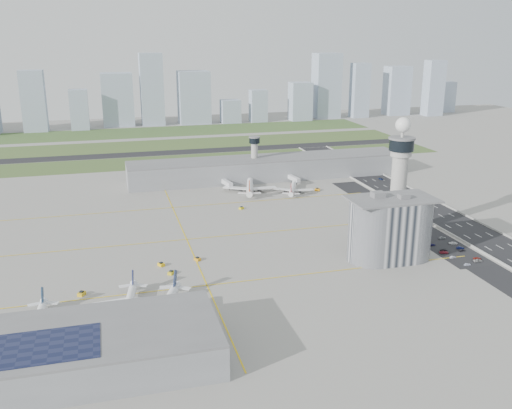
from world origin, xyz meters
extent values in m
plane|color=#9C9991|center=(0.00, 0.00, 0.00)|extent=(1000.00, 1000.00, 0.00)
cube|color=#405B2B|center=(-20.00, 225.00, 0.04)|extent=(480.00, 50.00, 0.08)
cube|color=#3A5528|center=(-20.00, 300.00, 0.04)|extent=(480.00, 60.00, 0.08)
cube|color=#3B5628|center=(-20.00, 380.00, 0.04)|extent=(480.00, 70.00, 0.08)
cube|color=black|center=(-20.00, 262.00, 0.06)|extent=(480.00, 22.00, 0.10)
cube|color=black|center=(115.00, 0.00, 0.05)|extent=(28.00, 500.00, 0.10)
cube|color=#9E9E99|center=(101.00, 0.00, 0.60)|extent=(0.60, 500.00, 1.20)
cube|color=#9E9E99|center=(129.00, 0.00, 0.60)|extent=(0.60, 500.00, 1.20)
cube|color=black|center=(90.00, -10.00, 0.04)|extent=(18.00, 260.00, 0.08)
cube|color=black|center=(88.00, -22.00, 0.05)|extent=(20.00, 44.00, 0.10)
cube|color=yellow|center=(-40.00, -30.00, 0.01)|extent=(260.00, 0.60, 0.01)
cube|color=yellow|center=(-40.00, 30.00, 0.01)|extent=(260.00, 0.60, 0.01)
cube|color=yellow|center=(-40.00, 90.00, 0.01)|extent=(260.00, 0.60, 0.01)
cube|color=yellow|center=(-40.00, 30.00, 0.01)|extent=(0.60, 260.00, 0.01)
cylinder|color=#ADAAA5|center=(72.00, 8.00, 24.00)|extent=(8.40, 8.40, 48.00)
cylinder|color=#ADAAA5|center=(72.00, 8.00, 46.00)|extent=(11.00, 11.00, 4.00)
cylinder|color=black|center=(72.00, 8.00, 50.00)|extent=(13.00, 13.00, 6.00)
cylinder|color=slate|center=(72.00, 8.00, 53.50)|extent=(14.00, 14.00, 1.00)
cylinder|color=#ADAAA5|center=(72.00, 8.00, 56.00)|extent=(1.60, 1.60, 5.00)
sphere|color=white|center=(72.00, 8.00, 60.50)|extent=(8.00, 8.00, 8.00)
cylinder|color=#ADAAA5|center=(30.00, 150.00, 14.00)|extent=(5.00, 5.00, 28.00)
cylinder|color=black|center=(30.00, 150.00, 29.00)|extent=(8.00, 8.00, 4.00)
cylinder|color=slate|center=(30.00, 150.00, 31.50)|extent=(8.60, 8.60, 0.80)
cube|color=#B2B2B7|center=(52.00, -22.00, 15.00)|extent=(18.00, 24.00, 30.00)
cylinder|color=#B2B2B7|center=(43.00, -22.00, 15.00)|extent=(24.00, 24.00, 30.00)
cylinder|color=#B2B2B7|center=(61.00, -22.00, 15.00)|extent=(24.00, 24.00, 30.00)
cube|color=slate|center=(52.00, -22.00, 30.40)|extent=(42.00, 24.00, 0.80)
cube|color=slate|center=(46.00, -19.00, 32.00)|extent=(6.00, 5.00, 3.00)
cube|color=slate|center=(57.00, -24.00, 31.70)|extent=(5.00, 4.00, 2.40)
cube|color=gray|center=(40.00, 148.00, 7.50)|extent=(210.00, 32.00, 15.00)
cube|color=slate|center=(40.00, 148.00, 15.40)|extent=(210.00, 32.00, 0.80)
cube|color=gray|center=(-88.00, -82.00, 6.00)|extent=(84.00, 42.00, 12.00)
cube|color=slate|center=(-88.00, -82.00, 12.40)|extent=(84.00, 42.00, 0.80)
cube|color=black|center=(-105.00, -88.00, 12.90)|extent=(40.00, 22.00, 0.20)
imported|color=white|center=(84.12, -40.47, 0.56)|extent=(3.33, 1.41, 1.12)
imported|color=#9B9CAC|center=(82.74, -30.77, 0.55)|extent=(3.47, 1.56, 1.11)
imported|color=#A02335|center=(82.19, -23.92, 0.62)|extent=(4.71, 2.61, 1.25)
imported|color=black|center=(83.52, -21.40, 0.59)|extent=(4.16, 1.97, 1.17)
imported|color=#19174B|center=(82.20, -12.87, 0.60)|extent=(3.67, 1.84, 1.20)
imported|color=#B9B5C1|center=(83.08, -4.86, 0.63)|extent=(3.86, 1.42, 1.26)
imported|color=#9E9E9E|center=(91.85, -37.77, 0.64)|extent=(4.67, 2.26, 1.28)
imported|color=maroon|center=(93.28, -35.36, 0.57)|extent=(4.10, 2.06, 1.14)
imported|color=#242329|center=(92.48, -24.00, 0.61)|extent=(3.74, 1.93, 1.22)
imported|color=#141C52|center=(93.62, -20.74, 0.63)|extent=(3.97, 1.74, 1.27)
imported|color=white|center=(94.09, -13.86, 0.64)|extent=(4.83, 2.69, 1.28)
imported|color=#A5A7AB|center=(92.96, -5.21, 0.63)|extent=(4.54, 2.32, 1.26)
imported|color=black|center=(114.61, 40.13, 0.55)|extent=(1.72, 3.50, 1.10)
imported|color=navy|center=(120.94, 120.36, 0.59)|extent=(2.65, 4.54, 1.19)
imported|color=gray|center=(107.07, 181.14, 0.56)|extent=(1.62, 3.40, 1.12)
cube|color=#9EADC1|center=(-150.11, 419.66, 33.44)|extent=(25.49, 20.39, 66.89)
cube|color=#9EADC1|center=(-102.68, 417.90, 22.60)|extent=(20.04, 16.03, 45.20)
cube|color=#9EADC1|center=(-59.44, 436.89, 30.61)|extent=(35.76, 28.61, 61.22)
cube|color=#9EADC1|center=(-19.42, 431.56, 41.69)|extent=(26.33, 21.06, 83.39)
cube|color=#9EADC1|center=(30.27, 432.32, 31.06)|extent=(36.96, 29.57, 62.11)
cube|color=#9EADC1|center=(73.27, 423.68, 13.87)|extent=(23.01, 18.41, 27.75)
cube|color=#9EADC1|center=(108.28, 423.34, 19.48)|extent=(20.22, 16.18, 38.97)
cube|color=#9EADC1|center=(162.17, 421.29, 23.44)|extent=(26.14, 20.92, 46.89)
cube|color=#9EADC1|center=(201.27, 433.27, 40.60)|extent=(32.26, 25.81, 81.20)
cube|color=#9EADC1|center=(244.74, 426.38, 34.37)|extent=(21.59, 17.28, 68.75)
cube|color=#9EADC1|center=(302.83, 435.54, 31.70)|extent=(30.25, 24.20, 63.40)
cube|color=#9EADC1|center=(345.49, 415.96, 35.78)|extent=(23.04, 18.43, 71.56)
cube|color=#9EADC1|center=(382.05, 443.29, 20.53)|extent=(22.64, 18.11, 41.06)
camera|label=1|loc=(-79.26, -257.01, 106.99)|focal=40.00mm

